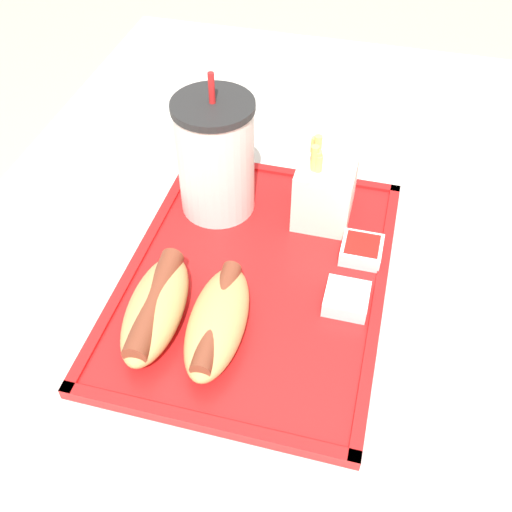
# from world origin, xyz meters

# --- Properties ---
(dining_table) EXTENTS (1.20, 0.82, 0.75)m
(dining_table) POSITION_xyz_m (0.00, 0.00, 0.38)
(dining_table) COLOR beige
(dining_table) RESTS_ON ground_plane
(food_tray) EXTENTS (0.38, 0.28, 0.01)m
(food_tray) POSITION_xyz_m (0.01, 0.03, 0.76)
(food_tray) COLOR red
(food_tray) RESTS_ON dining_table
(soda_cup) EXTENTS (0.09, 0.09, 0.18)m
(soda_cup) POSITION_xyz_m (0.11, 0.11, 0.84)
(soda_cup) COLOR silver
(soda_cup) RESTS_ON food_tray
(hot_dog_far) EXTENTS (0.15, 0.07, 0.04)m
(hot_dog_far) POSITION_xyz_m (-0.08, 0.12, 0.79)
(hot_dog_far) COLOR tan
(hot_dog_far) RESTS_ON food_tray
(hot_dog_near) EXTENTS (0.15, 0.06, 0.04)m
(hot_dog_near) POSITION_xyz_m (-0.08, 0.05, 0.79)
(hot_dog_near) COLOR tan
(hot_dog_near) RESTS_ON food_tray
(fries_carton) EXTENTS (0.08, 0.07, 0.11)m
(fries_carton) POSITION_xyz_m (0.12, -0.02, 0.81)
(fries_carton) COLOR silver
(fries_carton) RESTS_ON food_tray
(sauce_cup_mayo) EXTENTS (0.05, 0.05, 0.02)m
(sauce_cup_mayo) POSITION_xyz_m (-0.01, -0.07, 0.77)
(sauce_cup_mayo) COLOR silver
(sauce_cup_mayo) RESTS_ON food_tray
(sauce_cup_ketchup) EXTENTS (0.05, 0.05, 0.02)m
(sauce_cup_ketchup) POSITION_xyz_m (0.06, -0.07, 0.77)
(sauce_cup_ketchup) COLOR silver
(sauce_cup_ketchup) RESTS_ON food_tray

